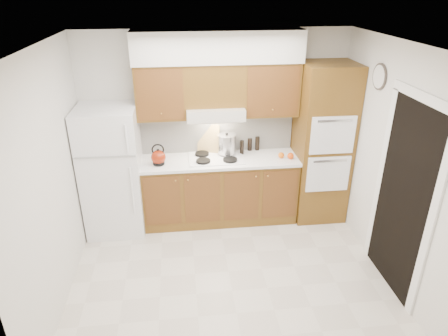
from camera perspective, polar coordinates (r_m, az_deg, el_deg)
The scene contains 26 objects.
floor at distance 4.90m, azimuth 0.65°, elevation -14.54°, with size 3.60×3.60×0.00m, color beige.
ceiling at distance 3.81m, azimuth 0.85°, elevation 17.14°, with size 3.60×3.60×0.00m, color white.
wall_back at distance 5.57m, azimuth -1.23°, elevation 5.97°, with size 3.60×0.02×2.60m, color silver.
wall_left at distance 4.37m, azimuth -23.42°, elevation -1.87°, with size 0.02×3.00×2.60m, color silver.
wall_right at distance 4.75m, azimuth 22.81°, elevation 0.41°, with size 0.02×3.00×2.60m, color silver.
fridge at distance 5.46m, azimuth -15.66°, elevation -0.42°, with size 0.75×0.72×1.72m, color white.
base_cabinets at distance 5.64m, azimuth -0.61°, elevation -3.20°, with size 2.11×0.60×0.90m, color brown.
countertop at distance 5.43m, azimuth -0.62°, elevation 1.12°, with size 2.13×0.62×0.04m, color white.
backsplash at distance 5.59m, azimuth -0.95°, elevation 5.15°, with size 2.11×0.03×0.56m, color white.
oven_cabinet at distance 5.66m, azimuth 13.82°, elevation 3.36°, with size 0.70×0.65×2.20m, color brown.
upper_cab_left at distance 5.24m, azimuth -9.06°, elevation 10.70°, with size 0.63×0.33×0.70m, color brown.
upper_cab_right at distance 5.37m, azimuth 6.65°, elevation 11.19°, with size 0.73×0.33×0.70m, color brown.
range_hood at distance 5.27m, azimuth -1.30°, elevation 7.98°, with size 0.75×0.45×0.15m, color silver.
upper_cab_over_hood at distance 5.24m, azimuth -1.40°, elevation 11.84°, with size 0.75×0.33×0.55m, color brown.
soffit at distance 5.14m, azimuth -0.86°, elevation 16.97°, with size 2.13×0.36×0.40m, color silver.
cooktop at distance 5.43m, azimuth -1.17°, elevation 1.43°, with size 0.74×0.50×0.01m, color white.
doorway at distance 4.58m, azimuth 24.15°, elevation -4.26°, with size 0.02×0.90×2.10m, color black.
wall_clock at distance 4.95m, azimuth 21.35°, elevation 12.06°, with size 0.30×0.30×0.02m, color #3F3833.
kettle at distance 5.28m, azimuth -9.35°, elevation 1.52°, with size 0.19×0.19×0.19m, color maroon.
cutting_board at distance 5.57m, azimuth -2.25°, elevation 4.20°, with size 0.30×0.02×0.40m, color tan.
stock_pot at distance 5.49m, azimuth 0.39°, elevation 3.43°, with size 0.25×0.25×0.26m, color silver.
condiment_a at distance 5.55m, azimuth 2.57°, elevation 2.98°, with size 0.05×0.05×0.20m, color black.
condiment_b at distance 5.70m, azimuth 4.78°, elevation 3.53°, with size 0.06×0.06×0.20m, color black.
condiment_c at distance 5.68m, azimuth 3.70°, elevation 3.38°, with size 0.06×0.06×0.17m, color black.
orange_near at distance 5.48m, azimuth 9.48°, elevation 1.72°, with size 0.09×0.09×0.09m, color #D74A0B.
orange_far at distance 5.49m, azimuth 8.17°, elevation 1.82°, with size 0.08×0.08×0.08m, color orange.
Camera 1 is at (-0.49, -3.74, 3.13)m, focal length 32.00 mm.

